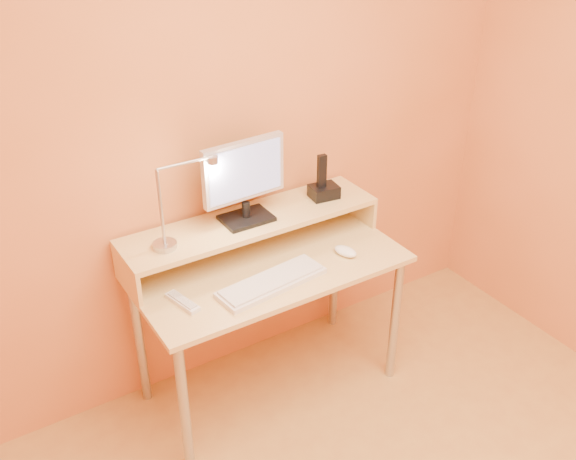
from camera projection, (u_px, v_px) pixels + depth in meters
wall_back at (230, 129)px, 2.84m from camera, size 3.00×0.04×2.50m
desk_leg_fl at (184, 410)px, 2.62m from camera, size 0.04×0.04×0.69m
desk_leg_fr at (395, 320)px, 3.12m from camera, size 0.04×0.04×0.69m
desk_leg_bl at (140, 341)px, 2.99m from camera, size 0.04×0.04×0.69m
desk_leg_br at (334, 271)px, 3.49m from camera, size 0.04×0.04×0.69m
desk_lower at (269, 266)px, 2.87m from camera, size 1.20×0.60×0.02m
shelf_riser_left at (127, 275)px, 2.67m from camera, size 0.02×0.30×0.14m
shelf_riser_right at (356, 204)px, 3.21m from camera, size 0.02×0.30×0.14m
desk_shelf at (251, 221)px, 2.90m from camera, size 1.20×0.30×0.02m
monitor_foot at (246, 218)px, 2.88m from camera, size 0.22×0.16×0.02m
monitor_neck at (246, 209)px, 2.86m from camera, size 0.04×0.04×0.07m
monitor_panel at (244, 170)px, 2.77m from camera, size 0.39×0.06×0.27m
monitor_back at (241, 168)px, 2.79m from camera, size 0.35×0.03×0.23m
monitor_screen at (246, 172)px, 2.76m from camera, size 0.36×0.03×0.23m
lamp_base at (165, 245)px, 2.68m from camera, size 0.10×0.10×0.02m
lamp_post at (161, 207)px, 2.59m from camera, size 0.01×0.01×0.33m
lamp_arm at (185, 163)px, 2.56m from camera, size 0.24×0.01×0.01m
lamp_head at (213, 160)px, 2.62m from camera, size 0.04×0.04×0.03m
lamp_bulb at (213, 163)px, 2.63m from camera, size 0.03×0.03×0.00m
phone_dock at (324, 192)px, 3.06m from camera, size 0.14×0.12×0.06m
phone_handset at (322, 171)px, 3.00m from camera, size 0.04×0.03×0.16m
phone_led at (338, 193)px, 3.05m from camera, size 0.01×0.00×0.04m
keyboard at (272, 283)px, 2.72m from camera, size 0.50×0.21×0.02m
mouse at (346, 251)px, 2.92m from camera, size 0.10×0.13×0.04m
remote_control at (183, 302)px, 2.61m from camera, size 0.09×0.18×0.02m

